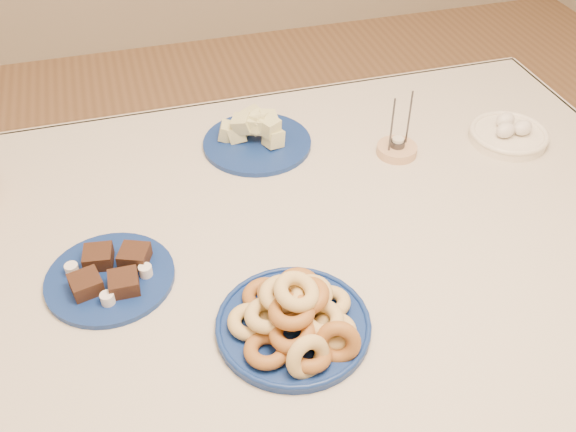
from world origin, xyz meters
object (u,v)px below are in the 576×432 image
object	(u,v)px
dining_table	(281,276)
melon_plate	(255,135)
brownie_plate	(110,275)
egg_bowl	(509,134)
donut_platter	(295,319)
candle_holder	(397,148)

from	to	relation	value
dining_table	melon_plate	size ratio (longest dim) A/B	6.04
brownie_plate	egg_bowl	bearing A→B (deg)	12.04
donut_platter	melon_plate	size ratio (longest dim) A/B	1.03
donut_platter	brownie_plate	bearing A→B (deg)	144.40
brownie_plate	egg_bowl	xyz separation A→B (m)	(0.94, 0.20, 0.01)
dining_table	melon_plate	bearing A→B (deg)	84.54
brownie_plate	candle_holder	xyz separation A→B (m)	(0.67, 0.23, 0.00)
brownie_plate	candle_holder	distance (m)	0.70
brownie_plate	donut_platter	bearing A→B (deg)	-35.60
melon_plate	donut_platter	bearing A→B (deg)	-97.25
melon_plate	candle_holder	world-z (taller)	candle_holder
donut_platter	candle_holder	bearing A→B (deg)	49.11
candle_holder	egg_bowl	bearing A→B (deg)	-5.17
donut_platter	candle_holder	world-z (taller)	candle_holder
donut_platter	melon_plate	distance (m)	0.56
dining_table	donut_platter	world-z (taller)	donut_platter
brownie_plate	dining_table	bearing A→B (deg)	3.72
melon_plate	brownie_plate	bearing A→B (deg)	-135.81
donut_platter	melon_plate	world-z (taller)	donut_platter
dining_table	brownie_plate	distance (m)	0.35
donut_platter	brownie_plate	distance (m)	0.36
candle_holder	egg_bowl	size ratio (longest dim) A/B	0.73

